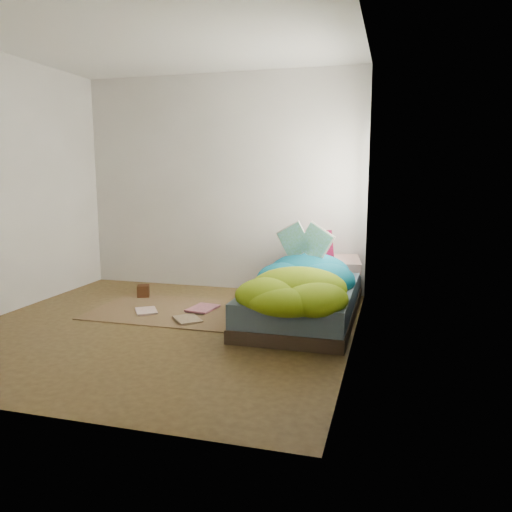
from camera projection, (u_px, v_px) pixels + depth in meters
The scene contains 12 objects.
ground at pixel (161, 328), 4.64m from camera, with size 3.50×3.50×0.00m, color #47361B.
room_walls at pixel (157, 150), 4.38m from camera, with size 3.54×3.54×2.62m.
bed at pixel (304, 300), 4.97m from camera, with size 1.00×2.00×0.34m.
duvet at pixel (301, 271), 4.71m from camera, with size 0.96×1.84×0.34m, color #08617E, non-canonical shape.
rug at pixel (171, 311), 5.20m from camera, with size 1.60×1.10×0.01m, color brown.
pillow_floral at pixel (334, 264), 5.65m from camera, with size 0.57×0.35×0.13m, color beige.
pillow_magenta at pixel (313, 251), 5.62m from camera, with size 0.44×0.14×0.44m, color #45041E.
open_book at pixel (304, 232), 5.07m from camera, with size 0.50×0.11×0.30m, color #33822A, non-canonical shape.
wooden_box at pixel (143, 291), 5.76m from camera, with size 0.13×0.13×0.13m, color #39190D.
floor_book_a at pixel (136, 312), 5.09m from camera, with size 0.21×0.28×0.02m, color silver.
floor_book_b at pixel (192, 307), 5.24m from camera, with size 0.25×0.34×0.03m, color pink.
floor_book_c at pixel (177, 321), 4.77m from camera, with size 0.22×0.30×0.02m, color tan.
Camera 1 is at (2.05, -4.07, 1.41)m, focal length 35.00 mm.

